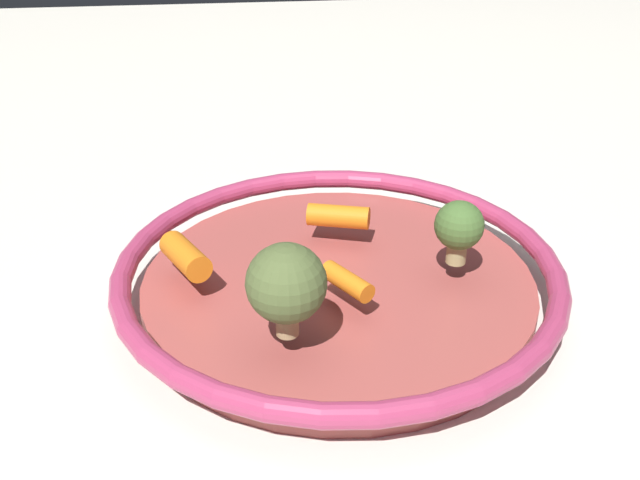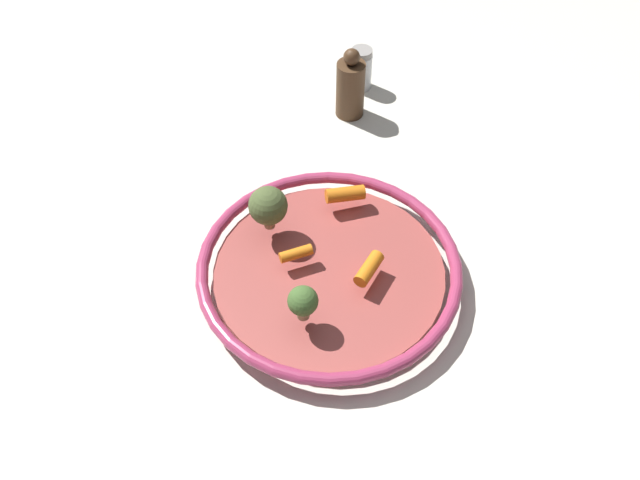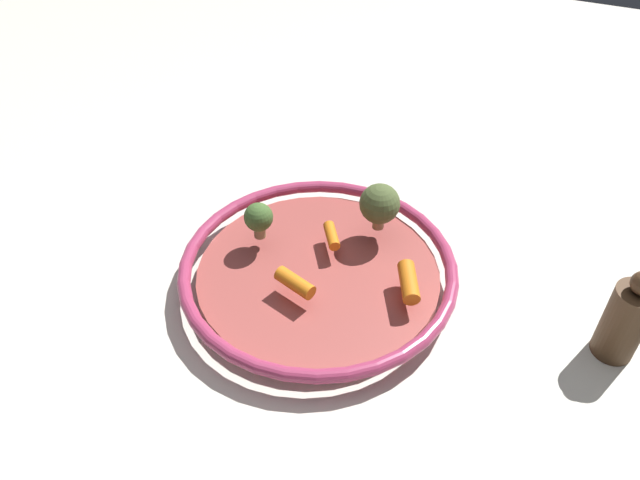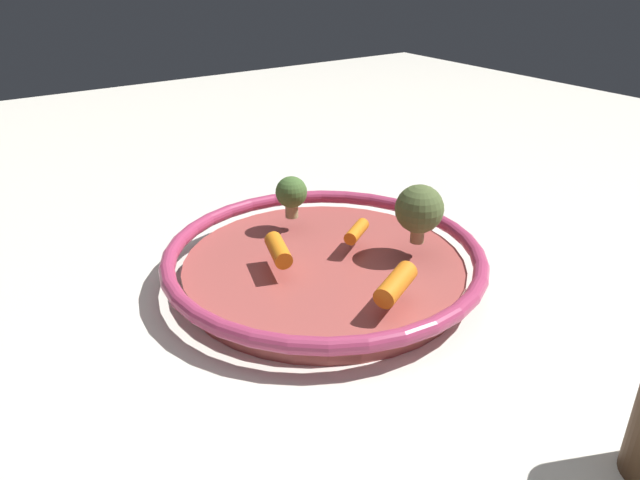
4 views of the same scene
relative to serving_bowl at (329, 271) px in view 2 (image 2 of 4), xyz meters
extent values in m
plane|color=silver|center=(0.00, 0.00, -0.02)|extent=(2.29, 2.29, 0.00)
cylinder|color=#A84C47|center=(0.00, 0.00, -0.01)|extent=(0.31, 0.31, 0.02)
torus|color=#AC375E|center=(0.00, 0.00, 0.01)|extent=(0.35, 0.35, 0.02)
cylinder|color=orange|center=(0.00, 0.04, 0.03)|extent=(0.04, 0.04, 0.01)
cylinder|color=orange|center=(-0.01, -0.05, 0.03)|extent=(0.06, 0.03, 0.02)
cylinder|color=orange|center=(0.12, 0.00, 0.03)|extent=(0.04, 0.06, 0.02)
cylinder|color=tan|center=(0.05, 0.09, 0.03)|extent=(0.02, 0.02, 0.02)
sphere|color=#4E5E32|center=(0.05, 0.09, 0.06)|extent=(0.05, 0.05, 0.05)
cylinder|color=tan|center=(-0.09, 0.01, 0.03)|extent=(0.02, 0.02, 0.02)
sphere|color=#44662F|center=(-0.09, 0.01, 0.05)|extent=(0.04, 0.04, 0.04)
cylinder|color=silver|center=(0.43, 0.03, 0.01)|extent=(0.04, 0.04, 0.07)
cylinder|color=#9E9993|center=(0.43, 0.03, 0.05)|extent=(0.04, 0.04, 0.01)
cylinder|color=#4C331E|center=(0.36, 0.03, 0.03)|extent=(0.05, 0.05, 0.10)
sphere|color=#4C331E|center=(0.36, 0.03, 0.09)|extent=(0.03, 0.03, 0.03)
camera|label=1|loc=(0.07, 0.50, 0.32)|focal=42.11mm
camera|label=2|loc=(-0.55, -0.10, 0.72)|focal=38.12mm
camera|label=3|loc=(0.22, -0.52, 0.56)|focal=34.81mm
camera|label=4|loc=(0.47, -0.33, 0.31)|focal=33.56mm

